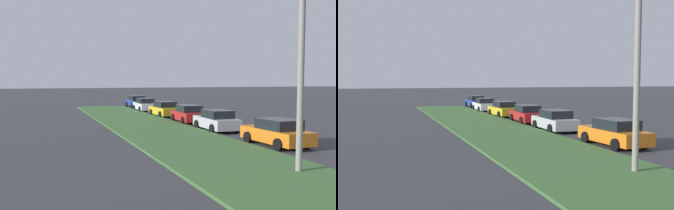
% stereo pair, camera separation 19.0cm
% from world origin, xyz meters
% --- Properties ---
extents(grass_median, '(60.00, 6.00, 0.12)m').
position_xyz_m(grass_median, '(10.00, 8.45, 0.06)').
color(grass_median, '#3D6633').
rests_on(grass_median, ground).
extents(parked_car_orange, '(4.38, 2.18, 1.47)m').
position_xyz_m(parked_car_orange, '(7.80, 4.11, 0.72)').
color(parked_car_orange, orange).
rests_on(parked_car_orange, ground).
extents(parked_car_silver, '(4.34, 2.10, 1.47)m').
position_xyz_m(parked_car_silver, '(14.37, 4.47, 0.72)').
color(parked_car_silver, '#B2B5BA').
rests_on(parked_car_silver, ground).
extents(parked_car_red, '(4.39, 2.21, 1.47)m').
position_xyz_m(parked_car_red, '(19.65, 4.43, 0.72)').
color(parked_car_red, red).
rests_on(parked_car_red, ground).
extents(parked_car_yellow, '(4.35, 2.12, 1.47)m').
position_xyz_m(parked_car_yellow, '(25.25, 4.64, 0.72)').
color(parked_car_yellow, gold).
rests_on(parked_car_yellow, ground).
extents(parked_car_white, '(4.34, 2.10, 1.47)m').
position_xyz_m(parked_car_white, '(32.05, 4.70, 0.72)').
color(parked_car_white, silver).
rests_on(parked_car_white, ground).
extents(parked_car_blue, '(4.33, 2.09, 1.47)m').
position_xyz_m(parked_car_blue, '(38.42, 4.08, 0.72)').
color(parked_car_blue, '#23389E').
rests_on(parked_car_blue, ground).
extents(streetlight, '(0.92, 2.84, 7.50)m').
position_xyz_m(streetlight, '(2.19, 6.65, 4.39)').
color(streetlight, gray).
rests_on(streetlight, ground).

